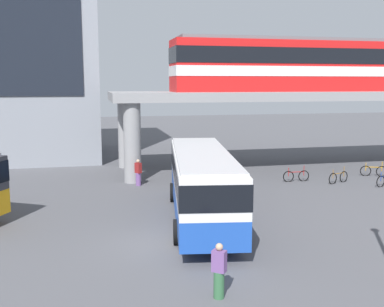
{
  "coord_description": "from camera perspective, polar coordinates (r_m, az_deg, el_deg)",
  "views": [
    {
      "loc": [
        -2.74,
        -17.13,
        6.31
      ],
      "look_at": [
        3.11,
        8.79,
        2.2
      ],
      "focal_mm": 42.95,
      "sensor_mm": 36.0,
      "label": 1
    }
  ],
  "objects": [
    {
      "name": "bicycle_brown",
      "position": [
        30.6,
        17.71,
        -2.85
      ],
      "size": [
        1.69,
        0.7,
        1.04
      ],
      "color": "black",
      "rests_on": "ground_plane"
    },
    {
      "name": "bicycle_orange",
      "position": [
        33.65,
        21.63,
        -2.02
      ],
      "size": [
        1.69,
        0.71,
        1.04
      ],
      "color": "black",
      "rests_on": "ground_plane"
    },
    {
      "name": "pedestrian_by_bike_rack",
      "position": [
        13.94,
        3.38,
        -14.53
      ],
      "size": [
        0.47,
        0.45,
        1.69
      ],
      "color": "#33663F",
      "rests_on": "ground_plane"
    },
    {
      "name": "train",
      "position": [
        35.89,
        15.52,
        10.6
      ],
      "size": [
        22.14,
        2.96,
        3.84
      ],
      "color": "red",
      "rests_on": "elevated_platform"
    },
    {
      "name": "bicycle_red",
      "position": [
        30.35,
        12.8,
        -2.74
      ],
      "size": [
        1.79,
        0.12,
        1.04
      ],
      "color": "black",
      "rests_on": "ground_plane"
    },
    {
      "name": "bicycle_green",
      "position": [
        28.52,
        2.18,
        -3.26
      ],
      "size": [
        1.79,
        0.24,
        1.04
      ],
      "color": "black",
      "rests_on": "ground_plane"
    },
    {
      "name": "bus_main",
      "position": [
        20.98,
        1.23,
        -3.09
      ],
      "size": [
        4.22,
        11.3,
        3.22
      ],
      "color": "#1E4CB2",
      "rests_on": "ground_plane"
    },
    {
      "name": "elevated_platform",
      "position": [
        35.32,
        13.54,
        6.24
      ],
      "size": [
        28.25,
        7.02,
        5.67
      ],
      "color": "gray",
      "rests_on": "ground_plane"
    },
    {
      "name": "ground_plane",
      "position": [
        27.99,
        -6.78,
        -4.3
      ],
      "size": [
        120.0,
        120.0,
        0.0
      ],
      "primitive_type": "plane",
      "color": "#515156"
    },
    {
      "name": "pedestrian_near_building",
      "position": [
        28.55,
        -6.68,
        -2.46
      ],
      "size": [
        0.44,
        0.48,
        1.65
      ],
      "color": "#724C8C",
      "rests_on": "ground_plane"
    }
  ]
}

